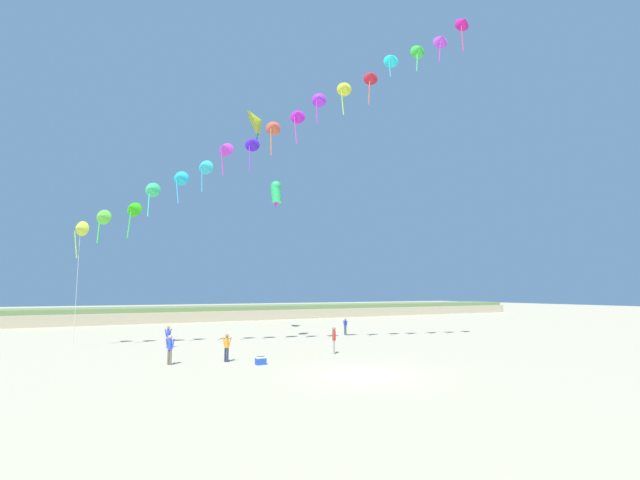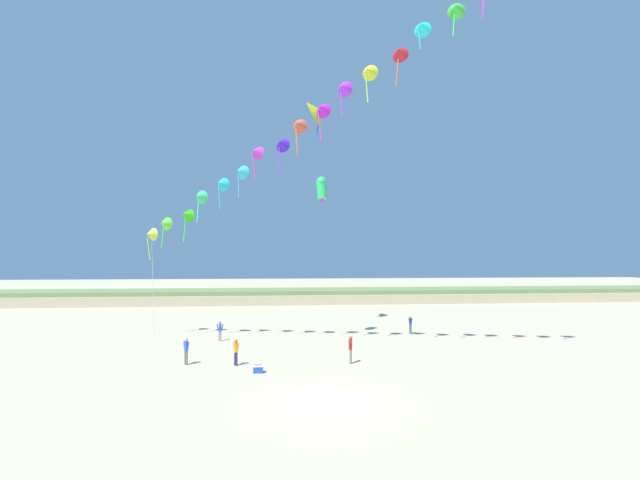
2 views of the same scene
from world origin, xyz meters
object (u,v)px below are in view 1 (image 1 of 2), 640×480
(person_far_left, at_px, (345,325))
(large_kite_low_lead, at_px, (276,193))
(person_far_right, at_px, (170,348))
(large_kite_mid_trail, at_px, (258,122))
(beach_cooler, at_px, (261,361))
(person_near_left, at_px, (227,346))
(person_mid_center, at_px, (168,335))
(person_near_right, at_px, (334,338))

(person_far_left, distance_m, large_kite_low_lead, 14.16)
(person_far_right, distance_m, large_kite_mid_trail, 25.17)
(large_kite_low_lead, distance_m, beach_cooler, 16.07)
(person_far_right, height_order, large_kite_mid_trail, large_kite_mid_trail)
(person_far_left, bearing_deg, beach_cooler, -137.50)
(person_near_left, xyz_separation_m, person_mid_center, (-2.08, 8.04, -0.02))
(large_kite_low_lead, bearing_deg, person_far_left, 15.00)
(large_kite_low_lead, bearing_deg, large_kite_mid_trail, 88.22)
(person_mid_center, relative_size, large_kite_mid_trail, 0.39)
(person_near_left, distance_m, large_kite_mid_trail, 24.46)
(person_near_left, height_order, beach_cooler, person_near_left)
(person_near_right, xyz_separation_m, large_kite_mid_trail, (-0.88, 13.34, 19.59))
(person_mid_center, height_order, person_far_right, person_far_right)
(person_near_right, height_order, person_far_right, person_near_right)
(person_near_left, height_order, person_far_left, person_near_left)
(person_near_right, distance_m, person_mid_center, 12.39)
(person_far_left, bearing_deg, person_far_right, -151.58)
(person_far_right, relative_size, large_kite_low_lead, 0.73)
(person_mid_center, bearing_deg, large_kite_mid_trail, 31.33)
(person_near_right, height_order, beach_cooler, person_near_right)
(person_near_left, bearing_deg, person_mid_center, 104.49)
(person_near_right, bearing_deg, large_kite_low_lead, 97.57)
(person_near_right, distance_m, person_far_right, 10.29)
(large_kite_low_lead, relative_size, beach_cooler, 3.95)
(person_mid_center, xyz_separation_m, large_kite_mid_trail, (8.35, 5.08, 19.69))
(person_far_left, bearing_deg, large_kite_low_lead, -165.00)
(person_mid_center, bearing_deg, person_far_left, 6.32)
(person_near_left, xyz_separation_m, large_kite_low_lead, (6.10, 7.68, 11.40))
(large_kite_mid_trail, bearing_deg, person_far_right, -126.61)
(large_kite_mid_trail, bearing_deg, person_mid_center, -148.67)
(beach_cooler, bearing_deg, large_kite_mid_trail, 72.14)
(person_near_left, distance_m, person_far_right, 3.16)
(large_kite_mid_trail, distance_m, beach_cooler, 25.72)
(person_near_left, height_order, person_far_right, person_far_right)
(person_near_left, xyz_separation_m, person_far_right, (-3.12, 0.49, 0.02))
(person_far_left, xyz_separation_m, large_kite_mid_trail, (-7.89, 3.28, 19.70))
(person_far_left, distance_m, person_far_right, 19.65)
(person_near_right, distance_m, large_kite_low_lead, 13.84)
(person_mid_center, distance_m, large_kite_mid_trail, 21.98)
(large_kite_low_lead, bearing_deg, person_far_right, -142.04)
(large_kite_low_lead, xyz_separation_m, beach_cooler, (-4.64, -9.48, -12.12))
(person_near_right, xyz_separation_m, large_kite_low_lead, (-1.05, 7.90, 11.32))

